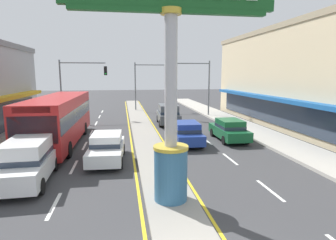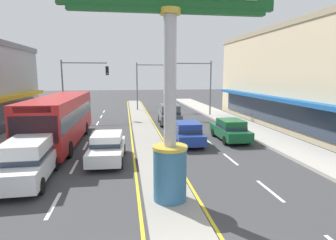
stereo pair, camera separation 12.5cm
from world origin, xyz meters
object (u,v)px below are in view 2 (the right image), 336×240
at_px(suv_near_left_lane, 27,160).
at_px(sedan_kerb_right, 230,130).
at_px(traffic_light_median_far, 149,78).
at_px(storefront_right, 317,78).
at_px(sedan_mid_left_lane, 187,133).
at_px(bus_far_right_lane, 61,117).
at_px(district_sign, 170,80).
at_px(suv_near_right_lane, 170,114).
at_px(traffic_light_left_side, 80,79).
at_px(traffic_light_right_side, 195,79).
at_px(sedan_far_left_oncoming, 107,147).

bearing_deg(suv_near_left_lane, sedan_kerb_right, 27.74).
xyz_separation_m(traffic_light_median_far, sedan_kerb_right, (4.38, -17.52, -3.41)).
relative_size(storefront_right, sedan_mid_left_lane, 5.95).
bearing_deg(traffic_light_median_far, sedan_kerb_right, -75.97).
height_order(traffic_light_median_far, sedan_mid_left_lane, traffic_light_median_far).
distance_m(bus_far_right_lane, sedan_mid_left_lane, 8.68).
distance_m(district_sign, suv_near_right_lane, 16.97).
bearing_deg(suv_near_left_lane, traffic_light_left_side, 90.90).
bearing_deg(traffic_light_median_far, traffic_light_right_side, -52.18).
height_order(bus_far_right_lane, sedan_mid_left_lane, bus_far_right_lane).
xyz_separation_m(district_sign, sedan_far_left_oncoming, (-2.60, 5.62, -3.76)).
height_order(district_sign, sedan_far_left_oncoming, district_sign).
bearing_deg(district_sign, traffic_light_median_far, 86.73).
relative_size(suv_near_right_lane, sedan_mid_left_lane, 1.07).
xyz_separation_m(suv_near_right_lane, suv_near_left_lane, (-8.51, -13.36, 0.00)).
relative_size(bus_far_right_lane, sedan_far_left_oncoming, 2.57).
bearing_deg(traffic_light_left_side, suv_near_right_lane, -27.87).
bearing_deg(traffic_light_median_far, storefront_right, -45.06).
xyz_separation_m(suv_near_left_lane, sedan_kerb_right, (11.82, 6.21, -0.20)).
distance_m(traffic_light_right_side, sedan_mid_left_lane, 13.03).
xyz_separation_m(district_sign, suv_near_left_lane, (-5.91, 3.03, -3.57)).
distance_m(suv_near_left_lane, sedan_mid_left_lane, 10.24).
bearing_deg(traffic_light_right_side, suv_near_left_lane, -124.32).
relative_size(traffic_light_median_far, sedan_kerb_right, 1.43).
bearing_deg(district_sign, traffic_light_left_side, 106.40).
xyz_separation_m(district_sign, sedan_kerb_right, (5.91, 9.24, -3.76)).
bearing_deg(storefront_right, suv_near_right_lane, 165.06).
bearing_deg(suv_near_right_lane, traffic_light_right_side, 50.60).
distance_m(sedan_far_left_oncoming, sedan_kerb_right, 9.25).
distance_m(suv_near_right_lane, sedan_kerb_right, 7.87).
xyz_separation_m(traffic_light_right_side, traffic_light_median_far, (-4.67, 6.01, -0.05)).
distance_m(traffic_light_left_side, traffic_light_right_side, 12.39).
height_order(traffic_light_right_side, traffic_light_median_far, same).
bearing_deg(district_sign, storefront_right, 40.47).
relative_size(traffic_light_right_side, sedan_far_left_oncoming, 1.42).
distance_m(sedan_mid_left_lane, sedan_kerb_right, 3.34).
distance_m(storefront_right, suv_near_left_lane, 23.65).
height_order(traffic_light_right_side, sedan_kerb_right, traffic_light_right_side).
bearing_deg(suv_near_left_lane, suv_near_right_lane, 57.49).
height_order(district_sign, traffic_light_median_far, district_sign).
xyz_separation_m(storefront_right, suv_near_right_lane, (-12.65, 3.37, -3.46)).
distance_m(district_sign, sedan_kerb_right, 11.60).
distance_m(traffic_light_right_side, suv_near_right_lane, 6.53).
distance_m(storefront_right, traffic_light_median_far, 19.43).
height_order(bus_far_right_lane, suv_near_left_lane, bus_far_right_lane).
bearing_deg(suv_near_right_lane, traffic_light_median_far, 95.92).
bearing_deg(sedan_far_left_oncoming, traffic_light_right_side, 59.83).
xyz_separation_m(traffic_light_right_side, suv_near_left_lane, (-12.10, -17.73, -3.26)).
bearing_deg(traffic_light_left_side, suv_near_left_lane, -89.10).
bearing_deg(sedan_far_left_oncoming, suv_near_left_lane, -141.91).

